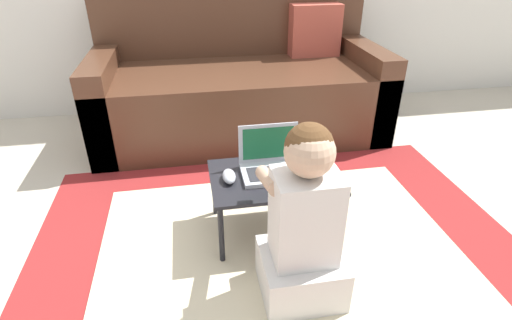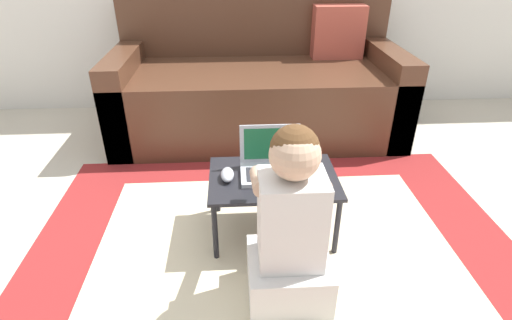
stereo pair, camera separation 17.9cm
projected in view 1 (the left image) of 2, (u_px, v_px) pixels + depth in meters
ground_plane at (242, 230)px, 1.94m from camera, size 16.00×16.00×0.00m
area_rug at (282, 257)px, 1.77m from camera, size 2.23×1.82×0.01m
couch at (239, 86)px, 2.83m from camera, size 1.93×0.94×0.92m
laptop_desk at (274, 182)px, 1.80m from camera, size 0.57×0.39×0.31m
laptop at (271, 165)px, 1.79m from camera, size 0.27×0.20×0.21m
computer_mouse at (229, 176)px, 1.74m from camera, size 0.06×0.11×0.04m
person_seated at (304, 227)px, 1.45m from camera, size 0.31×0.40×0.73m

